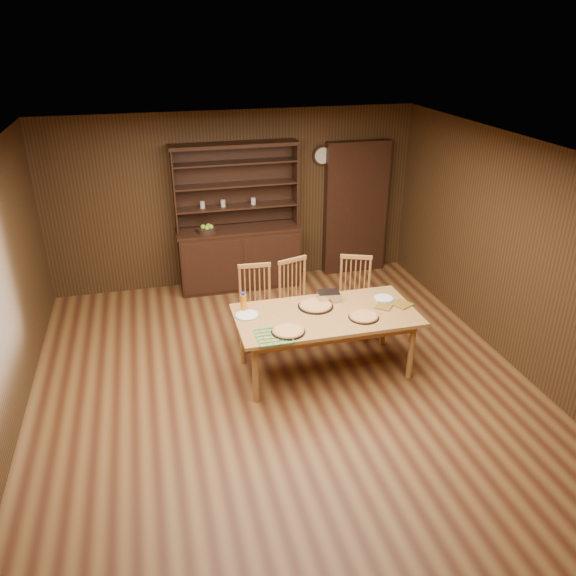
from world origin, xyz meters
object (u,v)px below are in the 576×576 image
object	(u,v)px
chair_left	(256,303)
dining_table	(326,319)
china_hutch	(239,249)
chair_right	(354,293)
chair_center	(296,297)
juice_bottle	(243,302)

from	to	relation	value
chair_left	dining_table	bearing A→B (deg)	-49.29
china_hutch	chair_right	distance (m)	2.14
chair_center	juice_bottle	xyz separation A→B (m)	(-0.78, -0.58, 0.30)
chair_center	chair_right	xyz separation A→B (m)	(0.75, -0.08, -0.00)
dining_table	chair_center	world-z (taller)	chair_center
china_hutch	dining_table	world-z (taller)	china_hutch
chair_center	dining_table	bearing A→B (deg)	-100.55
china_hutch	chair_center	xyz separation A→B (m)	(0.44, -1.70, -0.04)
chair_right	chair_left	bearing A→B (deg)	-159.61
chair_right	juice_bottle	bearing A→B (deg)	-140.00
chair_center	china_hutch	bearing A→B (deg)	86.99
chair_center	juice_bottle	size ratio (longest dim) A/B	4.60
china_hutch	chair_left	bearing A→B (deg)	-93.02
chair_left	chair_center	xyz separation A→B (m)	(0.53, 0.05, 0.00)
china_hutch	dining_table	size ratio (longest dim) A/B	1.07
china_hutch	dining_table	distance (m)	2.63
china_hutch	chair_left	size ratio (longest dim) A/B	2.09
dining_table	chair_right	world-z (taller)	chair_right
chair_center	chair_right	world-z (taller)	chair_center
china_hutch	dining_table	bearing A→B (deg)	-78.14
dining_table	chair_left	size ratio (longest dim) A/B	1.95
chair_left	chair_right	distance (m)	1.28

